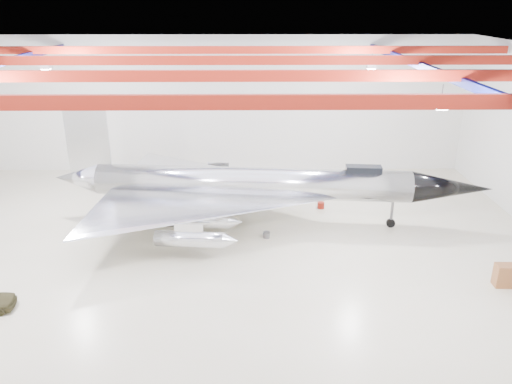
{
  "coord_description": "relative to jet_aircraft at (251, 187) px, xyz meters",
  "views": [
    {
      "loc": [
        2.54,
        -25.36,
        13.57
      ],
      "look_at": [
        2.84,
        2.0,
        2.95
      ],
      "focal_mm": 35.0,
      "sensor_mm": 36.0,
      "label": 1
    }
  ],
  "objects": [
    {
      "name": "floor",
      "position": [
        -2.55,
        -4.14,
        -2.47
      ],
      "size": [
        40.0,
        40.0,
        0.0
      ],
      "primitive_type": "plane",
      "color": "beige",
      "rests_on": "ground"
    },
    {
      "name": "wall_back",
      "position": [
        -2.55,
        10.86,
        3.03
      ],
      "size": [
        40.0,
        0.0,
        40.0
      ],
      "primitive_type": "plane",
      "rotation": [
        1.57,
        0.0,
        0.0
      ],
      "color": "silver",
      "rests_on": "floor"
    },
    {
      "name": "ceiling",
      "position": [
        -2.55,
        -4.14,
        8.53
      ],
      "size": [
        40.0,
        40.0,
        0.0
      ],
      "primitive_type": "plane",
      "rotation": [
        3.14,
        0.0,
        0.0
      ],
      "color": "#0A0F38",
      "rests_on": "wall_back"
    },
    {
      "name": "ceiling_structure",
      "position": [
        -2.55,
        -4.14,
        7.85
      ],
      "size": [
        39.5,
        29.5,
        1.08
      ],
      "color": "maroon",
      "rests_on": "ceiling"
    },
    {
      "name": "jet_aircraft",
      "position": [
        0.0,
        0.0,
        0.0
      ],
      "size": [
        27.62,
        17.08,
        7.53
      ],
      "rotation": [
        0.0,
        0.0,
        -0.09
      ],
      "color": "silver",
      "rests_on": "floor"
    },
    {
      "name": "desk",
      "position": [
        12.91,
        -7.81,
        -1.87
      ],
      "size": [
        1.33,
        0.71,
        1.19
      ],
      "primitive_type": "cube",
      "rotation": [
        0.0,
        0.0,
        -0.05
      ],
      "color": "brown",
      "rests_on": "floor"
    },
    {
      "name": "engine_drum",
      "position": [
        0.94,
        -2.22,
        -2.28
      ],
      "size": [
        0.46,
        0.46,
        0.38
      ],
      "primitive_type": "cylinder",
      "rotation": [
        0.0,
        0.0,
        0.11
      ],
      "color": "#59595B",
      "rests_on": "floor"
    },
    {
      "name": "parts_bin",
      "position": [
        -1.61,
        1.05,
        -2.27
      ],
      "size": [
        0.65,
        0.56,
        0.39
      ],
      "primitive_type": "cube",
      "rotation": [
        0.0,
        0.0,
        -0.23
      ],
      "color": "olive",
      "rests_on": "floor"
    },
    {
      "name": "crate_small",
      "position": [
        -10.12,
        3.09,
        -2.34
      ],
      "size": [
        0.44,
        0.39,
        0.26
      ],
      "primitive_type": "cube",
      "rotation": [
        0.0,
        0.0,
        0.31
      ],
      "color": "#59595B",
      "rests_on": "floor"
    },
    {
      "name": "tool_chest",
      "position": [
        4.85,
        2.33,
        -2.25
      ],
      "size": [
        0.58,
        0.58,
        0.43
      ],
      "primitive_type": "cylinder",
      "rotation": [
        0.0,
        0.0,
        -0.24
      ],
      "color": "maroon",
      "rests_on": "floor"
    },
    {
      "name": "oil_barrel",
      "position": [
        -4.65,
        1.68,
        -2.28
      ],
      "size": [
        0.65,
        0.58,
        0.38
      ],
      "primitive_type": "cube",
      "rotation": [
        0.0,
        0.0,
        -0.31
      ],
      "color": "olive",
      "rests_on": "floor"
    },
    {
      "name": "spares_box",
      "position": [
        0.37,
        3.48,
        -2.27
      ],
      "size": [
        0.59,
        0.59,
        0.4
      ],
      "primitive_type": "cylinder",
      "rotation": [
        0.0,
        0.0,
        -0.42
      ],
      "color": "#59595B",
      "rests_on": "floor"
    }
  ]
}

